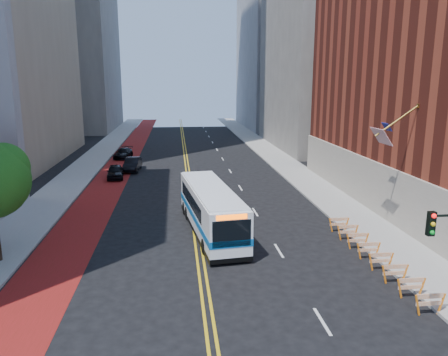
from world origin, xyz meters
name	(u,v)px	position (x,y,z in m)	size (l,w,h in m)	color
ground	(207,304)	(0.00, 0.00, 0.00)	(160.00, 160.00, 0.00)	black
sidewalk_left	(78,174)	(-12.00, 30.00, 0.07)	(4.00, 140.00, 0.15)	gray
sidewalk_right	(292,169)	(12.00, 30.00, 0.07)	(4.00, 140.00, 0.15)	gray
bus_lane_paint	(115,174)	(-8.10, 30.00, 0.00)	(3.60, 140.00, 0.01)	#64150E
center_line_inner	(186,172)	(-0.18, 30.00, 0.00)	(0.14, 140.00, 0.01)	gold
center_line_outer	(189,172)	(0.18, 30.00, 0.00)	(0.14, 140.00, 0.01)	gold
lane_dashes	(223,159)	(4.80, 38.00, 0.01)	(0.14, 98.20, 0.01)	silver
midrise_right_near	(337,12)	(23.00, 48.00, 20.00)	(18.00, 26.00, 40.00)	slate
construction_barriers	(374,253)	(9.60, 3.42, 0.68)	(1.42, 10.91, 1.00)	orange
transit_bus	(211,209)	(0.97, 9.83, 1.64)	(3.85, 11.63, 3.14)	white
car_a	(115,172)	(-7.69, 27.66, 0.70)	(1.65, 4.10, 1.40)	black
car_b	(133,164)	(-6.24, 31.50, 0.75)	(1.59, 4.56, 1.50)	black
car_c	(123,153)	(-8.27, 40.09, 0.65)	(1.83, 4.51, 1.31)	black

